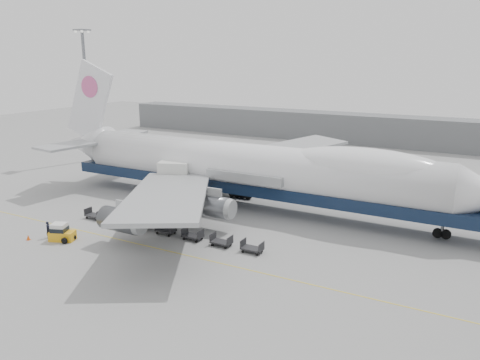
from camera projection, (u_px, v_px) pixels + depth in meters
The scene contains 16 objects.
ground at pixel (202, 234), 55.18m from camera, with size 260.00×260.00×0.00m, color gray.
apron_line at pixel (172, 252), 50.07m from camera, with size 60.00×0.15×0.01m, color gold.
hangar at pixel (319, 126), 118.49m from camera, with size 110.00×8.00×7.00m, color slate.
floodlight_mast at pixel (87, 89), 91.32m from camera, with size 2.40×2.40×25.43m.
airliner at pixel (253, 168), 63.68m from camera, with size 67.00×55.30×19.98m.
catering_truck at pixel (175, 180), 66.19m from camera, with size 5.12×4.23×6.02m.
baggage_tug at pixel (61, 233), 53.07m from camera, with size 3.09×2.36×2.01m.
ground_worker at pixel (48, 230), 53.78m from camera, with size 0.72×0.47×1.96m, color black.
traffic_cone at pixel (28, 237), 53.32m from camera, with size 0.42×0.42×0.62m.
dolly_0 at pixel (94, 215), 60.31m from camera, with size 2.30×1.35×1.30m.
dolly_1 at pixel (117, 219), 58.56m from camera, with size 2.30×1.35×1.30m.
dolly_2 at pixel (141, 224), 56.81m from camera, with size 2.30×1.35×1.30m.
dolly_3 at pixel (166, 230), 55.06m from camera, with size 2.30×1.35×1.30m.
dolly_4 at pixel (193, 235), 53.31m from camera, with size 2.30×1.35×1.30m.
dolly_5 at pixel (221, 241), 51.55m from camera, with size 2.30×1.35×1.30m.
dolly_6 at pixel (252, 248), 49.80m from camera, with size 2.30×1.35×1.30m.
Camera 1 is at (28.53, -43.44, 20.11)m, focal length 35.00 mm.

